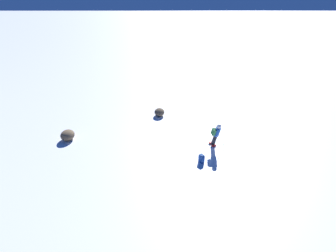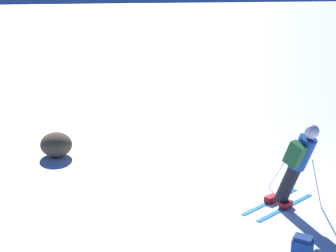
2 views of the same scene
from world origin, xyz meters
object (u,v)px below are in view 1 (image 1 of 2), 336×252
Objects in this scene: spare_backpack at (201,159)px; exposed_boulder_1 at (159,112)px; exposed_boulder_0 at (68,135)px; skier at (216,134)px.

exposed_boulder_1 is at bearing -16.45° from spare_backpack.
exposed_boulder_0 is 1.11× the size of exposed_boulder_1.
skier is at bearing -143.62° from exposed_boulder_1.
spare_backpack is 7.06m from exposed_boulder_1.
spare_backpack is 0.47× the size of exposed_boulder_0.
skier reaches higher than exposed_boulder_1.
spare_backpack is 9.11m from exposed_boulder_0.
exposed_boulder_0 reaches higher than spare_backpack.
skier is at bearing -71.83° from spare_backpack.
exposed_boulder_0 is (1.12, 9.75, -0.67)m from skier.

